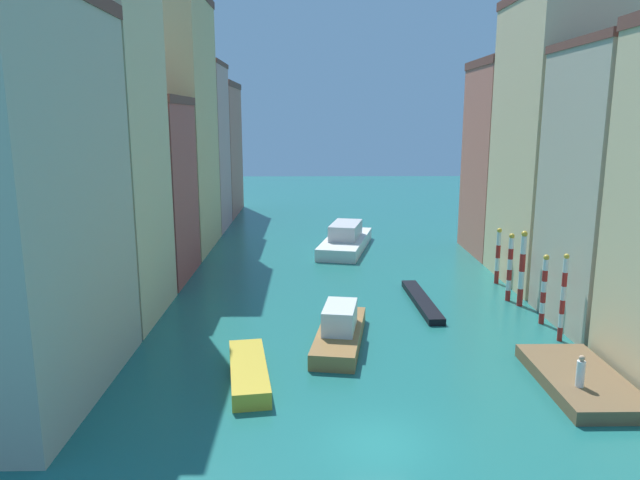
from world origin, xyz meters
The scene contains 21 objects.
ground_plane centered at (0.00, 24.50, 0.00)m, with size 154.00×154.00×0.00m, color #1E6B66.
building_left_0 centered at (-15.20, 4.36, 8.61)m, with size 7.19×12.06×17.19m.
building_left_1 centered at (-15.20, 14.73, 10.20)m, with size 7.19×8.51×20.37m.
building_left_2 centered at (-15.20, 23.54, 6.72)m, with size 7.19×8.59×13.42m.
building_left_3 centered at (-15.20, 33.74, 11.31)m, with size 7.19×11.38×22.60m.
building_left_4 centered at (-15.20, 43.75, 8.80)m, with size 7.19×8.36×17.58m.
building_left_5 centered at (-15.20, 53.94, 8.06)m, with size 7.19×11.63×16.09m.
building_right_1 centered at (15.20, 12.73, 8.04)m, with size 7.19×8.11×16.07m.
building_right_2 centered at (15.20, 22.12, 10.20)m, with size 7.19×9.94×20.37m.
building_right_3 centered at (15.20, 31.45, 8.38)m, with size 7.19×8.66×16.73m.
waterfront_dock centered at (9.63, 4.63, 0.31)m, with size 3.47×7.06×0.61m.
person_on_dock centered at (8.99, 3.36, 1.27)m, with size 0.36×0.36×1.42m.
mooring_pole_0 centered at (11.01, 10.16, 2.48)m, with size 0.30×0.30×4.87m.
mooring_pole_1 centered at (11.07, 12.88, 2.14)m, with size 0.34×0.34×4.18m.
mooring_pole_2 centered at (10.94, 16.23, 2.52)m, with size 0.39×0.39×4.92m.
mooring_pole_3 centered at (10.54, 17.32, 2.33)m, with size 0.35×0.35×4.55m.
mooring_pole_4 centered at (11.06, 21.47, 2.11)m, with size 0.35×0.35×4.12m.
vaporetto_white centered at (0.67, 33.04, 0.88)m, with size 5.78×11.40×2.45m.
gondola_black centered at (4.68, 16.68, 0.21)m, with size 1.34×8.40×0.42m.
motorboat_0 centered at (-0.98, 9.98, 0.74)m, with size 3.41×7.90×2.12m.
motorboat_1 centered at (-5.41, 5.54, 0.39)m, with size 2.56×6.34×0.78m.
Camera 1 is at (-2.49, -19.87, 11.92)m, focal length 33.03 mm.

